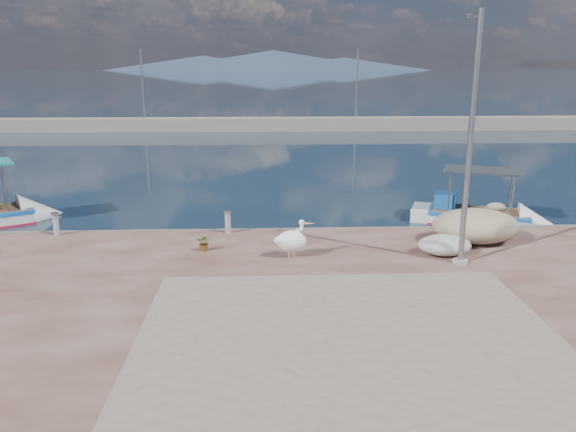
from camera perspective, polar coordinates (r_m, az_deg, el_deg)
The scene contains 12 objects.
ground at distance 15.17m, azimuth 0.60°, elevation -8.51°, with size 1400.00×1400.00×0.00m, color #162635.
quay_patch at distance 12.34m, azimuth 6.09°, elevation -11.83°, with size 9.00×7.00×0.01m, color gray.
breakwater at distance 54.16m, azimuth -1.62°, elevation 9.32°, with size 120.00×2.20×7.50m.
mountains at distance 663.90m, azimuth -2.01°, elevation 15.41°, with size 370.00×280.00×22.00m.
boat_right at distance 23.50m, azimuth 18.60°, elevation -0.18°, with size 5.51×3.44×2.52m.
pelican at distance 16.66m, azimuth 0.41°, elevation -2.47°, with size 1.22×0.72×1.16m.
lamp_post at distance 16.39m, azimuth 17.93°, elevation 6.39°, with size 0.44×0.96×7.00m.
bollard_near at distance 19.22m, azimuth -6.13°, elevation -0.49°, with size 0.26×0.26×0.80m.
bollard_far at distance 20.44m, azimuth -22.51°, elevation -0.66°, with size 0.26×0.26×0.79m.
potted_plant at distance 17.55m, azimuth -8.48°, elevation -2.69°, with size 0.48×0.41×0.53m, color #33722D.
net_pile_c at distance 19.10m, azimuth 18.51°, elevation -0.95°, with size 2.79×1.99×1.10m, color #C7BB94.
net_pile_d at distance 17.66m, azimuth 15.61°, elevation -2.85°, with size 1.61×1.20×0.60m, color #B9B2AB.
Camera 1 is at (-0.74, -13.87, 6.08)m, focal length 35.00 mm.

